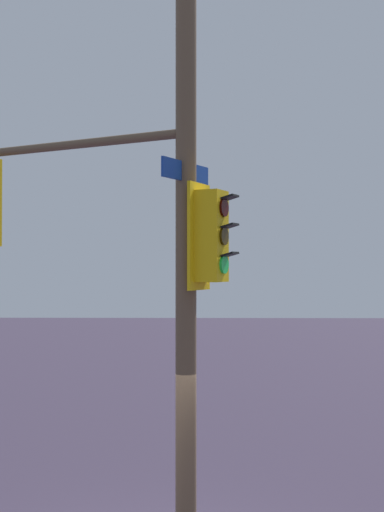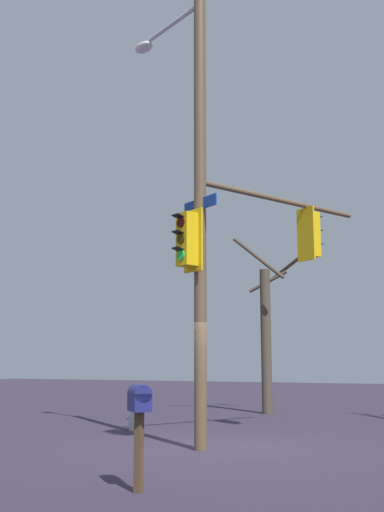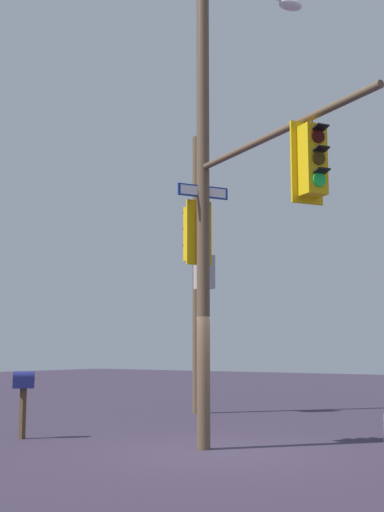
{
  "view_description": "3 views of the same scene",
  "coord_description": "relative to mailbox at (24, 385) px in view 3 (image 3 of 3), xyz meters",
  "views": [
    {
      "loc": [
        -8.36,
        -0.66,
        3.82
      ],
      "look_at": [
        -0.5,
        -0.54,
        3.94
      ],
      "focal_mm": 46.58,
      "sensor_mm": 36.0,
      "label": 1
    },
    {
      "loc": [
        5.05,
        -11.95,
        1.71
      ],
      "look_at": [
        -0.55,
        -0.16,
        3.94
      ],
      "focal_mm": 43.53,
      "sensor_mm": 36.0,
      "label": 2
    },
    {
      "loc": [
        10.82,
        7.02,
        1.87
      ],
      "look_at": [
        -0.63,
        -1.03,
        3.78
      ],
      "focal_mm": 48.26,
      "sensor_mm": 36.0,
      "label": 3
    }
  ],
  "objects": [
    {
      "name": "ground_plane",
      "position": [
        -0.71,
        4.47,
        -1.11
      ],
      "size": [
        80.0,
        80.0,
        0.0
      ],
      "primitive_type": "plane",
      "color": "#332B3D"
    },
    {
      "name": "main_signal_pole_assembly",
      "position": [
        -0.76,
        4.59,
        4.0
      ],
      "size": [
        4.63,
        5.12,
        9.88
      ],
      "rotation": [
        0.0,
        0.0,
        1.11
      ],
      "color": "brown",
      "rests_on": "ground"
    },
    {
      "name": "mailbox",
      "position": [
        0.0,
        0.0,
        0.0
      ],
      "size": [
        0.48,
        0.48,
        1.41
      ],
      "rotation": [
        0.0,
        0.0,
        0.77
      ],
      "color": "#4C3823",
      "rests_on": "ground"
    },
    {
      "name": "secondary_pole_assembly",
      "position": [
        -6.92,
        -0.22,
        3.1
      ],
      "size": [
        0.56,
        0.8,
        8.44
      ],
      "rotation": [
        0.0,
        0.0,
        1.26
      ],
      "color": "brown",
      "rests_on": "ground"
    }
  ]
}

